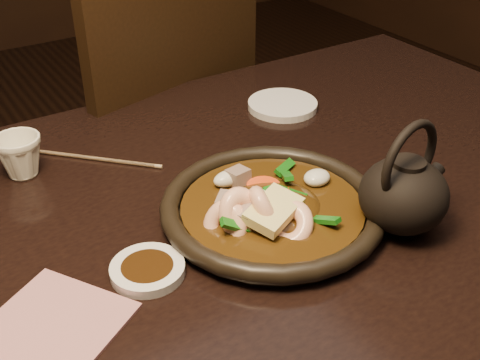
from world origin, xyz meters
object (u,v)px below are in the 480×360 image
plate (272,208)px  tea_cup (20,155)px  teapot (404,192)px  table (186,277)px  chair (147,151)px

plate → tea_cup: size_ratio=4.37×
teapot → table: bearing=140.5°
chair → tea_cup: bearing=28.5°
plate → teapot: teapot is taller
tea_cup → teapot: size_ratio=0.45×
plate → tea_cup: (-0.26, 0.30, 0.02)m
chair → tea_cup: (-0.34, -0.32, 0.26)m
table → tea_cup: size_ratio=22.48×
plate → chair: bearing=82.5°
teapot → tea_cup: bearing=124.0°
plate → teapot: 0.18m
plate → tea_cup: 0.40m
chair → plate: size_ratio=3.13×
plate → table: bearing=164.5°
chair → teapot: 0.79m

